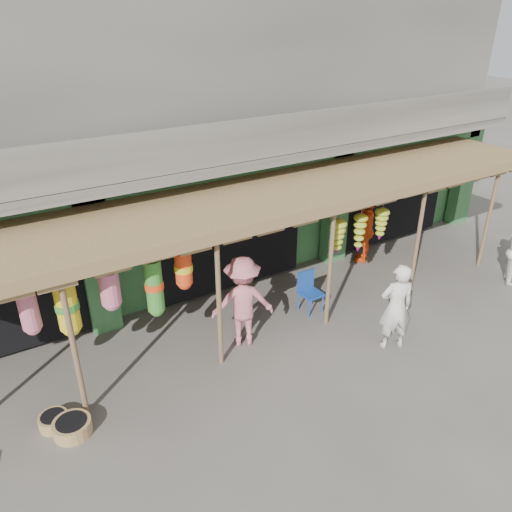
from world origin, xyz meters
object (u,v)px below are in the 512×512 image
blue_chair (309,289)px  person_vendor (366,230)px  person_front (396,307)px  person_shopper (243,302)px

blue_chair → person_vendor: (2.66, 1.14, 0.36)m
blue_chair → person_vendor: 2.91m
person_front → person_shopper: size_ratio=0.96×
person_vendor → person_shopper: size_ratio=0.92×
person_front → blue_chair: bearing=-52.1°
person_shopper → person_front: bearing=167.3°
person_front → person_vendor: (2.07, 3.06, -0.03)m
blue_chair → person_front: size_ratio=0.51×
blue_chair → person_front: person_front is taller
blue_chair → person_shopper: person_shopper is taller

